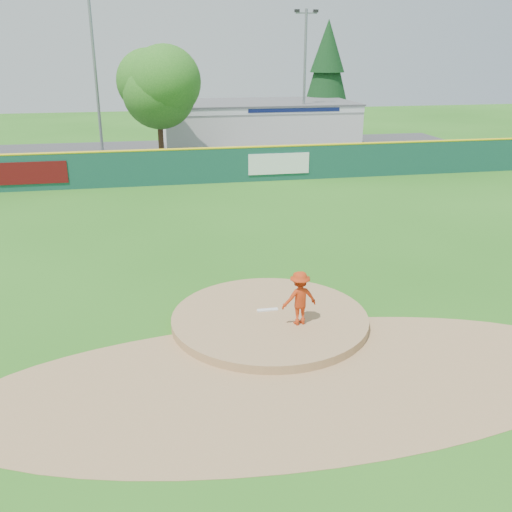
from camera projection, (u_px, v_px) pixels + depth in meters
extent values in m
plane|color=#286B19|center=(270.00, 323.00, 16.06)|extent=(120.00, 120.00, 0.00)
cylinder|color=#9E774C|center=(270.00, 323.00, 16.06)|extent=(5.50, 5.50, 0.50)
cube|color=white|center=(267.00, 310.00, 16.24)|extent=(0.60, 0.15, 0.04)
cylinder|color=#9E774C|center=(297.00, 380.00, 13.29)|extent=(15.40, 15.40, 0.01)
cube|color=#38383A|center=(189.00, 156.00, 40.95)|extent=(44.00, 16.00, 0.02)
imported|color=#BC3210|center=(300.00, 298.00, 15.24)|extent=(1.04, 0.69, 1.50)
imported|color=silver|center=(226.00, 161.00, 35.40)|extent=(5.17, 2.53, 1.42)
cube|color=silver|center=(257.00, 123.00, 46.10)|extent=(15.00, 8.00, 3.20)
cube|color=white|center=(268.00, 111.00, 41.92)|extent=(15.00, 0.06, 0.55)
cube|color=#0F194C|center=(294.00, 110.00, 42.24)|extent=(7.00, 0.03, 0.28)
cube|color=#59595B|center=(257.00, 102.00, 45.54)|extent=(15.20, 8.20, 0.12)
cube|color=#5E0D0E|center=(33.00, 173.00, 30.59)|extent=(3.60, 0.04, 1.20)
cube|color=white|center=(279.00, 164.00, 33.05)|extent=(3.60, 0.04, 1.20)
cube|color=#15473B|center=(202.00, 166.00, 32.31)|extent=(40.00, 0.10, 2.00)
cylinder|color=yellow|center=(201.00, 149.00, 31.97)|extent=(40.00, 0.14, 0.14)
cylinder|color=#382314|center=(161.00, 143.00, 38.30)|extent=(0.36, 0.36, 2.60)
sphere|color=#387F23|center=(158.00, 93.00, 37.19)|extent=(5.60, 5.60, 5.60)
cylinder|color=#382314|center=(325.00, 125.00, 51.33)|extent=(0.40, 0.40, 1.60)
cone|color=#113A16|center=(327.00, 70.00, 49.70)|extent=(4.40, 4.40, 7.90)
cylinder|color=gray|center=(96.00, 77.00, 37.99)|extent=(0.20, 0.20, 11.00)
cylinder|color=gray|center=(304.00, 81.00, 42.71)|extent=(0.20, 0.20, 10.00)
cube|color=gray|center=(306.00, 13.00, 41.11)|extent=(1.60, 0.10, 0.10)
cube|color=black|center=(297.00, 11.00, 40.93)|extent=(0.35, 0.25, 0.20)
cube|color=black|center=(316.00, 11.00, 41.18)|extent=(0.35, 0.25, 0.20)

